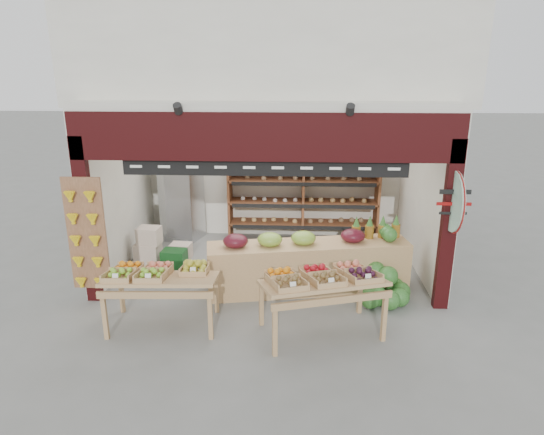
{
  "coord_description": "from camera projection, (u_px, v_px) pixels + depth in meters",
  "views": [
    {
      "loc": [
        0.45,
        -7.99,
        3.67
      ],
      "look_at": [
        0.07,
        -0.2,
        1.16
      ],
      "focal_mm": 32.0,
      "sensor_mm": 36.0,
      "label": 1
    }
  ],
  "objects": [
    {
      "name": "cardboard_stack",
      "position": [
        161.0,
        250.0,
        9.21
      ],
      "size": [
        1.03,
        0.75,
        0.72
      ],
      "color": "beige",
      "rests_on": "ground"
    },
    {
      "name": "shop_structure",
      "position": [
        273.0,
        48.0,
        9.08
      ],
      "size": [
        6.36,
        5.12,
        5.4
      ],
      "color": "silver",
      "rests_on": "ground"
    },
    {
      "name": "back_shelving",
      "position": [
        303.0,
        184.0,
        10.18
      ],
      "size": [
        3.18,
        0.52,
        1.95
      ],
      "color": "brown",
      "rests_on": "ground"
    },
    {
      "name": "watermelon_pile",
      "position": [
        384.0,
        290.0,
        7.72
      ],
      "size": [
        0.84,
        0.78,
        0.59
      ],
      "color": "#1F4F1A",
      "rests_on": "ground"
    },
    {
      "name": "refrigerator",
      "position": [
        182.0,
        198.0,
        10.31
      ],
      "size": [
        0.89,
        0.89,
        1.81
      ],
      "primitive_type": "cube",
      "rotation": [
        0.0,
        0.0,
        -0.31
      ],
      "color": "#B5B7BC",
      "rests_on": "ground"
    },
    {
      "name": "display_table_left",
      "position": [
        154.0,
        275.0,
        6.89
      ],
      "size": [
        1.61,
        0.95,
        1.0
      ],
      "color": "tan",
      "rests_on": "ground"
    },
    {
      "name": "ground",
      "position": [
        268.0,
        275.0,
        8.74
      ],
      "size": [
        60.0,
        60.0,
        0.0
      ],
      "primitive_type": "plane",
      "color": "slate",
      "rests_on": "ground"
    },
    {
      "name": "gift_sign",
      "position": [
        454.0,
        201.0,
        6.99
      ],
      "size": [
        0.04,
        0.93,
        0.92
      ],
      "color": "#B2E0C2",
      "rests_on": "ground"
    },
    {
      "name": "banana_board",
      "position": [
        86.0,
        237.0,
        7.41
      ],
      "size": [
        0.6,
        0.15,
        1.8
      ],
      "color": "#956343",
      "rests_on": "ground"
    },
    {
      "name": "mid_counter",
      "position": [
        308.0,
        264.0,
        8.06
      ],
      "size": [
        3.39,
        1.21,
        1.05
      ],
      "color": "tan",
      "rests_on": "ground"
    },
    {
      "name": "display_table_right",
      "position": [
        322.0,
        279.0,
        6.64
      ],
      "size": [
        1.85,
        1.35,
        1.05
      ],
      "color": "tan",
      "rests_on": "ground"
    }
  ]
}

